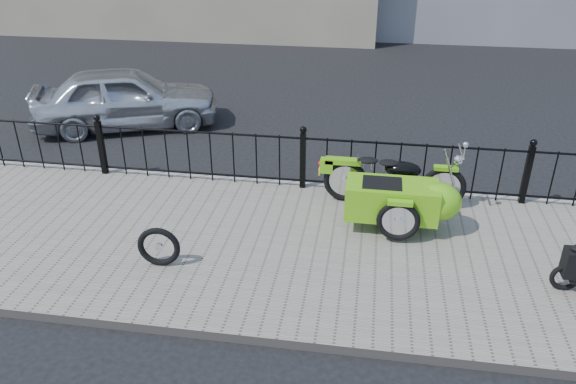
# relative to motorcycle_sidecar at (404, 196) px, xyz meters

# --- Properties ---
(ground) EXTENTS (120.00, 120.00, 0.00)m
(ground) POSITION_rel_motorcycle_sidecar_xyz_m (-1.60, -0.32, -0.59)
(ground) COLOR black
(ground) RESTS_ON ground
(sidewalk) EXTENTS (30.00, 3.80, 0.12)m
(sidewalk) POSITION_rel_motorcycle_sidecar_xyz_m (-1.60, -0.82, -0.53)
(sidewalk) COLOR gray
(sidewalk) RESTS_ON ground
(curb) EXTENTS (30.00, 0.10, 0.12)m
(curb) POSITION_rel_motorcycle_sidecar_xyz_m (-1.60, 1.12, -0.53)
(curb) COLOR gray
(curb) RESTS_ON ground
(iron_fence) EXTENTS (14.11, 0.11, 1.08)m
(iron_fence) POSITION_rel_motorcycle_sidecar_xyz_m (-1.60, 0.98, -0.01)
(iron_fence) COLOR black
(iron_fence) RESTS_ON sidewalk
(motorcycle_sidecar) EXTENTS (2.28, 1.48, 0.98)m
(motorcycle_sidecar) POSITION_rel_motorcycle_sidecar_xyz_m (0.00, 0.00, 0.00)
(motorcycle_sidecar) COLOR black
(motorcycle_sidecar) RESTS_ON sidewalk
(spare_tire) EXTENTS (0.57, 0.12, 0.56)m
(spare_tire) POSITION_rel_motorcycle_sidecar_xyz_m (-3.14, -1.56, -0.19)
(spare_tire) COLOR black
(spare_tire) RESTS_ON sidewalk
(sedan_car) EXTENTS (4.14, 2.84, 1.31)m
(sedan_car) POSITION_rel_motorcycle_sidecar_xyz_m (-5.75, 3.52, 0.06)
(sedan_car) COLOR silver
(sedan_car) RESTS_ON ground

